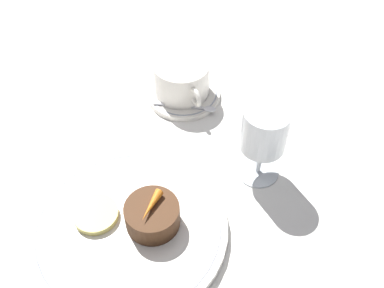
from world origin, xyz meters
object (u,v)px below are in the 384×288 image
Objects in this scene: coffee_cup at (182,78)px; wine_glass at (264,133)px; dessert_cake at (151,216)px; dinner_plate at (129,228)px.

wine_glass is (0.21, 0.04, 0.05)m from coffee_cup.
coffee_cup is 1.64× the size of dessert_cake.
wine_glass is at bearing 9.75° from coffee_cup.
coffee_cup is at bearing 147.49° from dessert_cake.
dessert_cake is (0.03, -0.19, -0.06)m from wine_glass.
coffee_cup reaches higher than dessert_cake.
dessert_cake is at bearing -81.99° from wine_glass.
wine_glass is (-0.02, 0.22, 0.08)m from dinner_plate.
dessert_cake is (0.01, 0.03, 0.02)m from dinner_plate.
wine_glass is 1.72× the size of dessert_cake.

